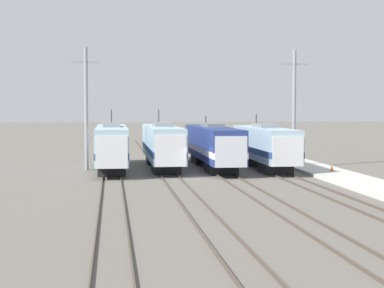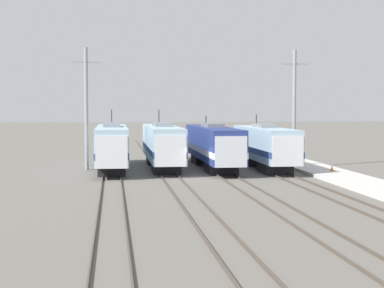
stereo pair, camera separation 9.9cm
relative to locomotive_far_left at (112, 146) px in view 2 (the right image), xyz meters
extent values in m
plane|color=#666059|center=(7.11, -7.41, -2.23)|extent=(400.00, 400.00, 0.00)
cube|color=#4C4238|center=(-0.72, -7.41, -2.15)|extent=(0.07, 120.00, 0.15)
cube|color=#4C4238|center=(0.72, -7.41, -2.15)|extent=(0.07, 120.00, 0.15)
cube|color=#4C4238|center=(4.02, -7.41, -2.15)|extent=(0.07, 120.00, 0.15)
cube|color=#4C4238|center=(5.46, -7.41, -2.15)|extent=(0.07, 120.00, 0.15)
cube|color=#4C4238|center=(8.77, -7.41, -2.15)|extent=(0.07, 120.00, 0.15)
cube|color=#4C4238|center=(10.20, -7.41, -2.15)|extent=(0.07, 120.00, 0.15)
cube|color=#4C4238|center=(13.51, -7.41, -2.15)|extent=(0.07, 120.00, 0.15)
cube|color=#4C4238|center=(14.94, -7.41, -2.15)|extent=(0.07, 120.00, 0.15)
cube|color=#232326|center=(0.00, -3.89, -1.75)|extent=(2.33, 3.91, 0.95)
cube|color=#232326|center=(0.00, 5.01, -1.75)|extent=(2.33, 3.91, 0.95)
cube|color=#9EBCCC|center=(0.00, 0.56, 0.24)|extent=(2.74, 17.79, 3.04)
cube|color=navy|center=(0.00, 0.56, -0.37)|extent=(2.78, 17.83, 0.55)
cube|color=silver|center=(0.00, -7.30, 0.01)|extent=(2.52, 2.27, 2.58)
cube|color=black|center=(0.00, -8.36, 0.58)|extent=(2.15, 0.08, 0.72)
cube|color=gray|center=(0.00, 0.56, 1.93)|extent=(1.51, 4.45, 0.35)
cylinder|color=#38383D|center=(0.00, 4.47, 2.53)|extent=(0.12, 0.12, 1.55)
cube|color=#232326|center=(4.74, -2.79, -1.75)|extent=(2.37, 4.01, 0.95)
cube|color=#232326|center=(4.74, 6.32, -1.75)|extent=(2.37, 4.01, 0.95)
cube|color=#9EBCCC|center=(4.74, 1.77, 0.24)|extent=(2.79, 18.21, 3.03)
cube|color=navy|center=(4.74, 1.77, -0.37)|extent=(2.83, 18.25, 0.55)
cube|color=silver|center=(4.74, -6.53, 0.01)|extent=(2.57, 1.81, 2.58)
cube|color=black|center=(4.74, -7.36, 0.58)|extent=(2.18, 0.08, 0.72)
cube|color=gray|center=(4.74, 1.77, 1.93)|extent=(1.53, 4.55, 0.35)
cylinder|color=#38383D|center=(4.74, 5.77, 2.53)|extent=(0.12, 0.12, 1.55)
cube|color=black|center=(9.48, -3.74, -1.75)|extent=(2.42, 4.24, 0.95)
cube|color=black|center=(9.48, 5.89, -1.75)|extent=(2.42, 4.24, 0.95)
cube|color=navy|center=(9.48, 1.08, 0.20)|extent=(2.84, 19.26, 2.96)
cube|color=silver|center=(9.48, 1.08, -0.39)|extent=(2.88, 19.30, 0.53)
cube|color=silver|center=(9.48, -7.54, -0.02)|extent=(2.62, 2.23, 2.51)
cube|color=black|center=(9.48, -8.57, 0.53)|extent=(2.22, 0.08, 0.70)
cube|color=slate|center=(9.48, 1.08, 1.85)|extent=(1.56, 4.82, 0.35)
cylinder|color=#38383D|center=(9.48, 5.31, 2.17)|extent=(0.12, 0.12, 0.98)
cube|color=#232326|center=(14.22, -4.28, -1.75)|extent=(2.41, 3.53, 0.95)
cube|color=#232326|center=(14.22, 3.75, -1.75)|extent=(2.41, 3.53, 0.95)
cube|color=#9EBCCC|center=(14.22, -0.26, 0.18)|extent=(2.83, 16.05, 2.93)
cube|color=navy|center=(14.22, -0.26, -0.40)|extent=(2.87, 16.09, 0.53)
cube|color=silver|center=(14.22, -7.40, -0.03)|extent=(2.60, 1.97, 2.49)
cube|color=black|center=(14.22, -8.31, 0.51)|extent=(2.21, 0.08, 0.70)
cube|color=gray|center=(14.22, -0.26, 1.82)|extent=(1.56, 4.01, 0.35)
cylinder|color=#38383D|center=(14.22, 3.27, 2.25)|extent=(0.12, 0.12, 1.20)
cylinder|color=gray|center=(-2.28, 0.48, 3.38)|extent=(0.35, 0.35, 11.21)
cube|color=gray|center=(-2.28, 0.48, 7.64)|extent=(2.70, 0.16, 0.16)
cylinder|color=gray|center=(17.26, 0.48, 3.38)|extent=(0.35, 0.35, 11.21)
cube|color=gray|center=(17.26, 0.48, 7.64)|extent=(2.70, 0.16, 0.16)
cube|color=beige|center=(18.54, -7.41, -2.09)|extent=(4.00, 120.00, 0.27)
cone|color=orange|center=(18.85, -5.79, -1.72)|extent=(0.32, 0.32, 0.48)
camera|label=1|loc=(0.03, -58.87, 3.54)|focal=60.00mm
camera|label=2|loc=(0.13, -58.88, 3.54)|focal=60.00mm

